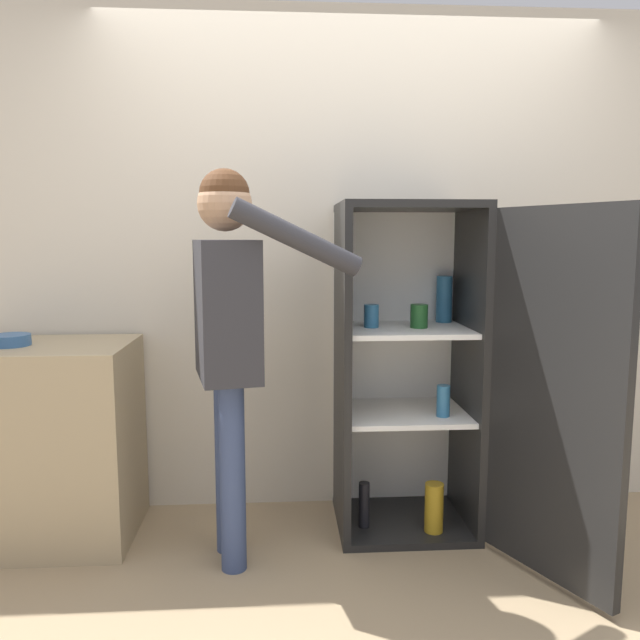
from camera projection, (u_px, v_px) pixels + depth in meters
name	position (u px, v px, depth m)	size (l,w,h in m)	color
ground_plane	(376.00, 601.00, 2.43)	(12.00, 12.00, 0.00)	tan
wall_back	(350.00, 264.00, 3.24)	(7.00, 0.06, 2.55)	beige
refrigerator	(435.00, 373.00, 2.92)	(0.97, 1.14, 1.57)	black
person	(229.00, 316.00, 2.62)	(0.72, 0.55, 1.69)	#384770
counter	(49.00, 442.00, 2.91)	(0.78, 0.59, 0.93)	tan
bowl	(10.00, 340.00, 2.81)	(0.18, 0.18, 0.05)	#335B8E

